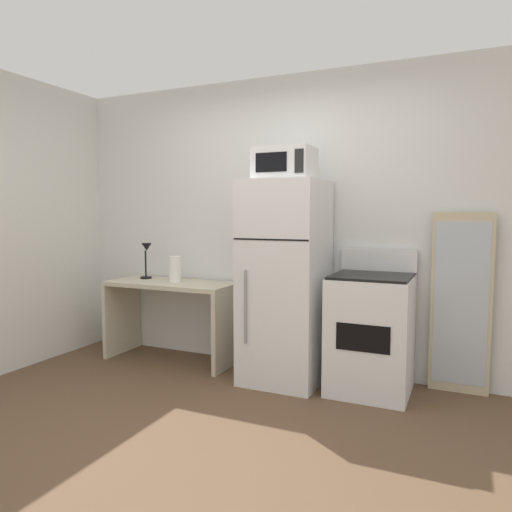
{
  "coord_description": "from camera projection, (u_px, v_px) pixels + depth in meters",
  "views": [
    {
      "loc": [
        1.49,
        -2.33,
        1.39
      ],
      "look_at": [
        -0.06,
        1.1,
        1.05
      ],
      "focal_mm": 33.27,
      "sensor_mm": 36.0,
      "label": 1
    }
  ],
  "objects": [
    {
      "name": "ground_plane",
      "position": [
        190.0,
        445.0,
        2.85
      ],
      "size": [
        12.0,
        12.0,
        0.0
      ],
      "primitive_type": "plane",
      "color": "brown"
    },
    {
      "name": "wall_back_white",
      "position": [
        289.0,
        224.0,
        4.28
      ],
      "size": [
        5.0,
        0.1,
        2.6
      ],
      "primitive_type": "cube",
      "color": "silver",
      "rests_on": "ground"
    },
    {
      "name": "desk",
      "position": [
        172.0,
        305.0,
        4.48
      ],
      "size": [
        1.23,
        0.52,
        0.75
      ],
      "color": "beige",
      "rests_on": "ground"
    },
    {
      "name": "desk_lamp",
      "position": [
        146.0,
        255.0,
        4.64
      ],
      "size": [
        0.14,
        0.12,
        0.35
      ],
      "color": "black",
      "rests_on": "desk"
    },
    {
      "name": "paper_towel_roll",
      "position": [
        175.0,
        269.0,
        4.45
      ],
      "size": [
        0.11,
        0.11,
        0.24
      ],
      "primitive_type": "cylinder",
      "color": "white",
      "rests_on": "desk"
    },
    {
      "name": "refrigerator",
      "position": [
        285.0,
        282.0,
        3.91
      ],
      "size": [
        0.63,
        0.68,
        1.66
      ],
      "color": "white",
      "rests_on": "ground"
    },
    {
      "name": "microwave",
      "position": [
        285.0,
        164.0,
        3.81
      ],
      "size": [
        0.46,
        0.35,
        0.26
      ],
      "color": "silver",
      "rests_on": "refrigerator"
    },
    {
      "name": "oven_range",
      "position": [
        371.0,
        332.0,
        3.69
      ],
      "size": [
        0.61,
        0.61,
        1.1
      ],
      "color": "white",
      "rests_on": "ground"
    },
    {
      "name": "leaning_mirror",
      "position": [
        461.0,
        304.0,
        3.64
      ],
      "size": [
        0.44,
        0.03,
        1.4
      ],
      "color": "#C6B793",
      "rests_on": "ground"
    }
  ]
}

